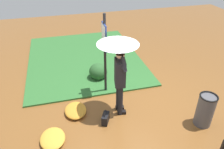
{
  "coord_description": "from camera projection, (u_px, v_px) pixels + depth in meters",
  "views": [
    {
      "loc": [
        -4.17,
        1.56,
        3.8
      ],
      "look_at": [
        0.45,
        0.34,
        0.85
      ],
      "focal_mm": 35.08,
      "sensor_mm": 36.0,
      "label": 1
    }
  ],
  "objects": [
    {
      "name": "leaf_pile_near_person",
      "position": [
        76.0,
        110.0,
        5.6
      ],
      "size": [
        0.69,
        0.55,
        0.15
      ],
      "color": "#C68428",
      "rests_on": "ground_plane"
    },
    {
      "name": "handbag",
      "position": [
        105.0,
        118.0,
        5.28
      ],
      "size": [
        0.33,
        0.26,
        0.37
      ],
      "color": "black",
      "rests_on": "ground_plane"
    },
    {
      "name": "trash_bin",
      "position": [
        205.0,
        110.0,
        5.09
      ],
      "size": [
        0.42,
        0.42,
        0.83
      ],
      "color": "#4C4C51",
      "rests_on": "ground_plane"
    },
    {
      "name": "info_sign_post",
      "position": [
        105.0,
        46.0,
        5.68
      ],
      "size": [
        0.44,
        0.07,
        2.3
      ],
      "color": "black",
      "rests_on": "ground_plane"
    },
    {
      "name": "leaf_pile_by_bench",
      "position": [
        53.0,
        139.0,
        4.8
      ],
      "size": [
        0.68,
        0.55,
        0.15
      ],
      "color": "gold",
      "rests_on": "ground_plane"
    },
    {
      "name": "shrub_cluster",
      "position": [
        98.0,
        71.0,
        6.93
      ],
      "size": [
        0.63,
        0.57,
        0.52
      ],
      "color": "#285628",
      "rests_on": "ground_plane"
    },
    {
      "name": "grass_verge",
      "position": [
        84.0,
        58.0,
        8.18
      ],
      "size": [
        4.8,
        4.0,
        0.05
      ],
      "color": "#2D662D",
      "rests_on": "ground_plane"
    },
    {
      "name": "ground_plane",
      "position": [
        129.0,
        109.0,
        5.76
      ],
      "size": [
        18.0,
        18.0,
        0.0
      ],
      "primitive_type": "plane",
      "color": "brown"
    },
    {
      "name": "person_with_umbrella",
      "position": [
        119.0,
        57.0,
        4.92
      ],
      "size": [
        0.96,
        0.96,
        2.04
      ],
      "color": "black",
      "rests_on": "ground_plane"
    }
  ]
}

